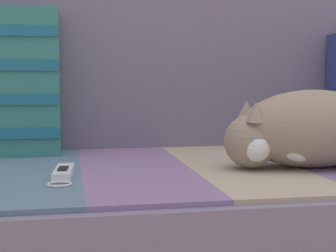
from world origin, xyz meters
The scene contains 4 objects.
couch centered at (0.00, 0.11, 0.21)m, with size 1.88×0.88×0.42m.
sofa_backrest centered at (0.00, 0.48, 0.65)m, with size 1.84×0.14×0.48m.
sleeping_cat centered at (0.14, -0.02, 0.50)m, with size 0.44×0.21×0.18m.
game_remote_far centered at (-0.42, -0.03, 0.42)m, with size 0.06×0.19×0.02m.
Camera 1 is at (-0.40, -1.13, 0.62)m, focal length 55.00 mm.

